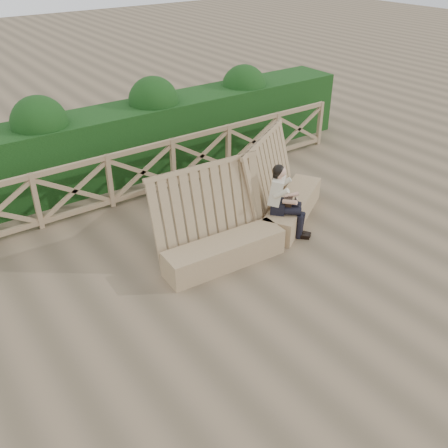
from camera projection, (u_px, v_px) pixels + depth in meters
ground at (249, 279)px, 7.90m from camera, size 60.00×60.00×0.00m
bench at (258, 218)px, 8.77m from camera, size 4.00×1.73×1.58m
woman at (283, 198)px, 8.72m from camera, size 0.71×0.79×1.35m
guardrail at (142, 172)px, 10.05m from camera, size 10.10×0.09×1.10m
hedge at (116, 145)px, 10.79m from camera, size 12.00×1.20×1.50m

